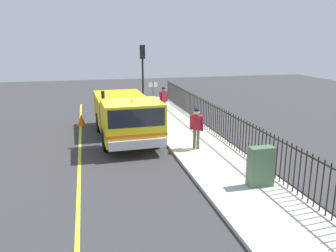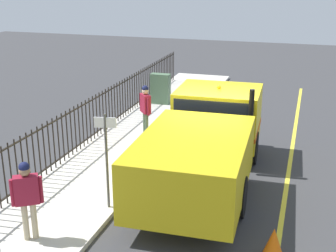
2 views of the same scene
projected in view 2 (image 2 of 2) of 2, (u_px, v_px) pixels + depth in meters
The scene contains 10 objects.
ground_plane at pixel (207, 165), 13.36m from camera, with size 50.89×50.89×0.00m, color #38383A.
sidewalk_slab at pixel (119, 152), 14.13m from camera, with size 2.78×23.13×0.12m, color beige.
lane_marking at pixel (288, 175), 12.70m from camera, with size 0.12×20.82×0.01m, color yellow.
work_truck at pixel (207, 137), 12.05m from camera, with size 2.66×6.75×2.43m.
worker_standing at pixel (145, 105), 15.03m from camera, with size 0.48×0.52×1.74m.
pedestrian_distant at pixel (27, 193), 9.12m from camera, with size 0.54×0.45×1.71m.
iron_fence at pixel (83, 124), 14.21m from camera, with size 0.04×19.70×1.46m.
utility_cabinet at pixel (160, 89), 18.99m from camera, with size 0.80×0.36×1.26m, color #4C6B4C.
traffic_cone at pixel (273, 243), 8.92m from camera, with size 0.46×0.46×0.65m, color orange.
street_sign at pixel (106, 150), 10.27m from camera, with size 0.50×0.12×2.28m.
Camera 2 is at (-2.57, 12.08, 5.35)m, focal length 48.86 mm.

